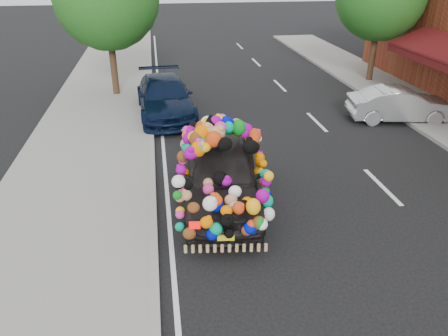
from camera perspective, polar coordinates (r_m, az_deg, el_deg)
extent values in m
plane|color=black|center=(10.99, 3.14, -3.83)|extent=(100.00, 100.00, 0.00)
cube|color=gray|center=(10.99, -19.46, -5.09)|extent=(4.00, 60.00, 0.12)
cube|color=gray|center=(10.76, -9.23, -4.46)|extent=(0.15, 60.00, 0.13)
cube|color=#4E0E10|center=(18.97, 26.66, 13.94)|extent=(1.62, 5.20, 0.75)
cube|color=#4E0E10|center=(18.63, 24.47, 12.90)|extent=(0.06, 5.20, 0.35)
cylinder|color=#332114|center=(19.32, -14.23, 13.00)|extent=(0.28, 0.28, 2.73)
cylinder|color=#332114|center=(22.17, 18.84, 13.91)|extent=(0.28, 0.28, 2.64)
imported|color=black|center=(10.43, -0.24, -0.85)|extent=(2.28, 4.57, 1.50)
cube|color=red|center=(8.50, -3.85, -7.47)|extent=(0.23, 0.09, 0.14)
cube|color=red|center=(8.54, 4.29, -7.31)|extent=(0.23, 0.09, 0.14)
cube|color=yellow|center=(8.66, 0.23, -9.10)|extent=(0.34, 0.08, 0.12)
imported|color=black|center=(16.65, -7.73, 9.15)|extent=(2.25, 4.92, 1.40)
imported|color=#B1B3B8|center=(17.17, 22.06, 7.69)|extent=(3.87, 1.88, 1.22)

